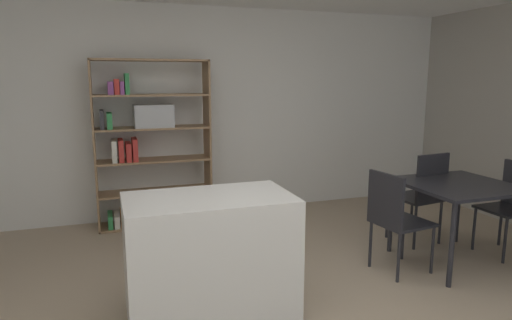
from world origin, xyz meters
The scene contains 6 objects.
back_partition centered at (0.00, 2.90, 1.29)m, with size 7.28×0.06×2.59m, color white.
kitchen_island centered at (-0.30, 0.35, 0.45)m, with size 1.19×0.69×0.89m, color white.
open_bookshelf centered at (-0.54, 2.61, 1.04)m, with size 1.31×0.36×1.93m.
dining_table centered at (2.10, 0.54, 0.68)m, with size 0.95×0.95×0.76m.
dining_chair_far centered at (2.11, 1.04, 0.57)m, with size 0.48×0.51×0.98m.
dining_chair_island_side centered at (1.40, 0.53, 0.54)m, with size 0.51×0.47×0.92m.
Camera 1 is at (-0.98, -2.67, 1.72)m, focal length 31.43 mm.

